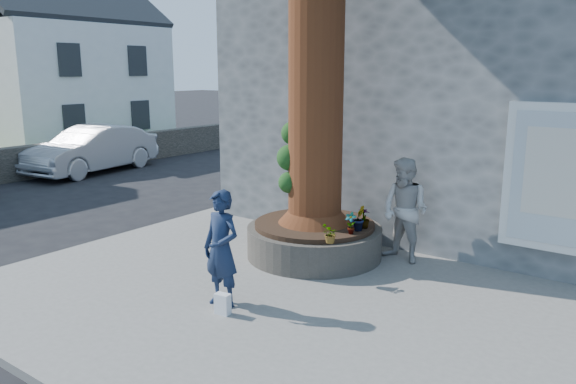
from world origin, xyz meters
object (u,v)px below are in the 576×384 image
Objects in this scene: woman at (405,211)px; car_silver at (92,149)px; man at (221,249)px; planter at (314,239)px.

car_silver is (-11.94, 2.31, -0.24)m from woman.
man is 0.92× the size of woman.
woman is at bearing 70.80° from man.
planter is 1.44× the size of man.
woman is 12.17m from car_silver.
man is (0.14, -2.45, 0.51)m from planter.
woman reaches higher than man.
woman reaches higher than car_silver.
man reaches higher than planter.
car_silver is (-10.60, 2.98, 0.33)m from planter.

